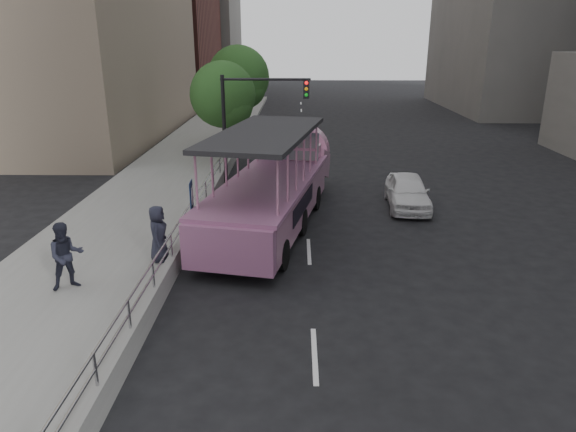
# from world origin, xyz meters

# --- Properties ---
(ground) EXTENTS (160.00, 160.00, 0.00)m
(ground) POSITION_xyz_m (0.00, 0.00, 0.00)
(ground) COLOR black
(sidewalk) EXTENTS (5.50, 80.00, 0.30)m
(sidewalk) POSITION_xyz_m (-5.75, 10.00, 0.15)
(sidewalk) COLOR gray
(sidewalk) RESTS_ON ground
(kerb_wall) EXTENTS (0.24, 30.00, 0.36)m
(kerb_wall) POSITION_xyz_m (-3.12, 2.00, 0.48)
(kerb_wall) COLOR gray
(kerb_wall) RESTS_ON sidewalk
(guardrail) EXTENTS (0.07, 22.00, 0.71)m
(guardrail) POSITION_xyz_m (-3.12, 2.00, 1.14)
(guardrail) COLOR #ACABB0
(guardrail) RESTS_ON kerb_wall
(duck_boat) EXTENTS (4.94, 11.70, 3.78)m
(duck_boat) POSITION_xyz_m (-0.21, 7.06, 1.40)
(duck_boat) COLOR black
(duck_boat) RESTS_ON ground
(car) EXTENTS (1.94, 4.21, 1.40)m
(car) POSITION_xyz_m (5.25, 8.90, 0.70)
(car) COLOR white
(car) RESTS_ON ground
(pedestrian_mid) EXTENTS (1.16, 1.09, 1.89)m
(pedestrian_mid) POSITION_xyz_m (-5.62, 0.64, 1.24)
(pedestrian_mid) COLOR #242635
(pedestrian_mid) RESTS_ON sidewalk
(pedestrian_far) EXTENTS (0.61, 0.89, 1.76)m
(pedestrian_far) POSITION_xyz_m (-3.62, 2.52, 1.18)
(pedestrian_far) COLOR #242635
(pedestrian_far) RESTS_ON sidewalk
(parking_sign) EXTENTS (0.09, 0.61, 2.69)m
(parking_sign) POSITION_xyz_m (-2.64, 3.00, 1.70)
(parking_sign) COLOR black
(parking_sign) RESTS_ON ground
(traffic_signal) EXTENTS (4.20, 0.32, 5.20)m
(traffic_signal) POSITION_xyz_m (-1.70, 12.50, 3.50)
(traffic_signal) COLOR black
(traffic_signal) RESTS_ON ground
(street_tree_near) EXTENTS (3.52, 3.52, 5.72)m
(street_tree_near) POSITION_xyz_m (-3.30, 15.93, 3.82)
(street_tree_near) COLOR #332017
(street_tree_near) RESTS_ON ground
(street_tree_far) EXTENTS (3.97, 3.97, 6.45)m
(street_tree_far) POSITION_xyz_m (-3.10, 21.93, 4.31)
(street_tree_far) COLOR #332017
(street_tree_far) RESTS_ON ground
(midrise_stone_b) EXTENTS (16.00, 14.00, 20.00)m
(midrise_stone_b) POSITION_xyz_m (-16.00, 64.00, 10.00)
(midrise_stone_b) COLOR gray
(midrise_stone_b) RESTS_ON ground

